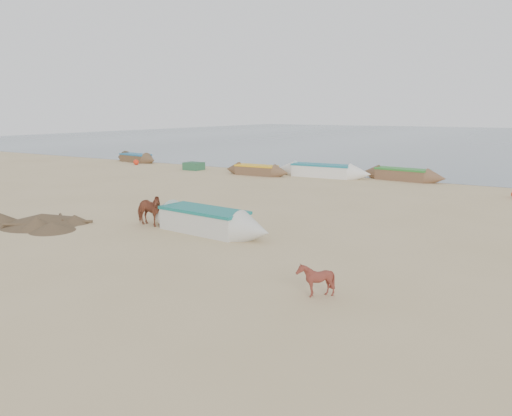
% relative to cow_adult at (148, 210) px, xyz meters
% --- Properties ---
extents(ground, '(140.00, 140.00, 0.00)m').
position_rel_cow_adult_xyz_m(ground, '(4.46, -2.78, -0.67)').
color(ground, tan).
rests_on(ground, ground).
extents(sea, '(160.00, 160.00, 0.00)m').
position_rel_cow_adult_xyz_m(sea, '(4.46, 79.22, -0.66)').
color(sea, slate).
rests_on(sea, ground).
extents(cow_adult, '(1.62, 0.81, 1.34)m').
position_rel_cow_adult_xyz_m(cow_adult, '(0.00, 0.00, 0.00)').
color(cow_adult, brown).
rests_on(cow_adult, ground).
extents(calf_front, '(0.82, 0.73, 0.90)m').
position_rel_cow_adult_xyz_m(calf_front, '(9.26, -3.70, -0.22)').
color(calf_front, maroon).
rests_on(calf_front, ground).
extents(near_canoe, '(6.34, 1.96, 0.93)m').
position_rel_cow_adult_xyz_m(near_canoe, '(2.61, 0.35, -0.20)').
color(near_canoe, beige).
rests_on(near_canoe, ground).
extents(debris_pile, '(3.53, 3.53, 0.44)m').
position_rel_cow_adult_xyz_m(debris_pile, '(-4.08, -2.09, -0.45)').
color(debris_pile, brown).
rests_on(debris_pile, ground).
extents(waterline_canoes, '(53.57, 4.37, 0.92)m').
position_rel_cow_adult_xyz_m(waterline_canoes, '(5.29, 17.87, -0.25)').
color(waterline_canoes, brown).
rests_on(waterline_canoes, ground).
extents(beach_clutter, '(43.57, 4.21, 0.64)m').
position_rel_cow_adult_xyz_m(beach_clutter, '(8.00, 17.28, -0.37)').
color(beach_clutter, '#2A5D3C').
rests_on(beach_clutter, ground).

